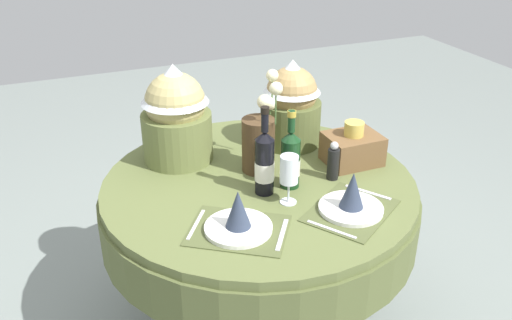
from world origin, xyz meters
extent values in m
plane|color=gray|center=(0.00, 0.00, 0.00)|extent=(8.00, 8.00, 0.00)
cylinder|color=#5B6638|center=(0.00, 0.00, 0.73)|extent=(1.28, 1.28, 0.04)
cylinder|color=#545D33|center=(0.00, 0.00, 0.61)|extent=(1.30, 1.30, 0.20)
cylinder|color=black|center=(0.00, 0.00, 0.37)|extent=(0.12, 0.12, 0.68)
cylinder|color=black|center=(0.00, 0.00, 0.01)|extent=(0.60, 0.60, 0.03)
cube|color=#4E562F|center=(-0.20, -0.30, 0.75)|extent=(0.43, 0.41, 0.00)
cylinder|color=white|center=(-0.20, -0.30, 0.76)|extent=(0.24, 0.24, 0.02)
cone|color=#2D384C|center=(-0.20, -0.30, 0.84)|extent=(0.09, 0.09, 0.14)
cube|color=silver|center=(-0.33, -0.22, 0.75)|extent=(0.12, 0.16, 0.00)
cube|color=silver|center=(-0.08, -0.39, 0.75)|extent=(0.12, 0.17, 0.00)
cube|color=#4E562F|center=(0.23, -0.34, 0.75)|extent=(0.43, 0.40, 0.00)
cylinder|color=white|center=(0.23, -0.34, 0.76)|extent=(0.24, 0.24, 0.02)
cone|color=#2D384C|center=(0.23, -0.34, 0.84)|extent=(0.09, 0.09, 0.14)
cube|color=silver|center=(0.10, -0.43, 0.75)|extent=(0.11, 0.17, 0.00)
cube|color=silver|center=(0.36, -0.26, 0.75)|extent=(0.12, 0.17, 0.00)
cylinder|color=#47331E|center=(0.03, 0.09, 0.86)|extent=(0.14, 0.14, 0.23)
sphere|color=beige|center=(0.12, 0.16, 1.13)|extent=(0.05, 0.05, 0.05)
cylinder|color=#4C7038|center=(0.12, 0.16, 1.05)|extent=(0.01, 0.01, 0.14)
sphere|color=beige|center=(0.10, 0.13, 1.02)|extent=(0.05, 0.05, 0.05)
cylinder|color=#4C7038|center=(0.10, 0.13, 0.99)|extent=(0.01, 0.01, 0.03)
sphere|color=beige|center=(0.08, 0.02, 1.13)|extent=(0.05, 0.05, 0.05)
cylinder|color=#4C7038|center=(0.08, 0.02, 1.04)|extent=(0.01, 0.01, 0.13)
sphere|color=beige|center=(0.08, 0.13, 1.03)|extent=(0.06, 0.06, 0.06)
cylinder|color=#4C7038|center=(0.08, 0.13, 1.00)|extent=(0.01, 0.01, 0.04)
cylinder|color=black|center=(-0.02, -0.09, 0.86)|extent=(0.07, 0.07, 0.23)
cylinder|color=silver|center=(-0.02, -0.09, 0.84)|extent=(0.08, 0.08, 0.08)
cone|color=black|center=(-0.02, -0.09, 0.99)|extent=(0.07, 0.07, 0.03)
cylinder|color=black|center=(-0.02, -0.09, 1.06)|extent=(0.03, 0.03, 0.10)
cylinder|color=black|center=(-0.02, -0.09, 1.10)|extent=(0.03, 0.03, 0.02)
cylinder|color=#143819|center=(0.10, -0.08, 0.85)|extent=(0.08, 0.08, 0.20)
cylinder|color=silver|center=(0.10, -0.08, 0.83)|extent=(0.08, 0.08, 0.07)
cone|color=#143819|center=(0.10, -0.08, 0.97)|extent=(0.08, 0.08, 0.03)
cylinder|color=#143819|center=(0.10, -0.08, 1.03)|extent=(0.03, 0.03, 0.09)
cylinder|color=#B29933|center=(0.10, -0.08, 1.06)|extent=(0.03, 0.03, 0.02)
cylinder|color=silver|center=(0.04, -0.20, 0.75)|extent=(0.06, 0.06, 0.00)
cylinder|color=silver|center=(0.04, -0.20, 0.79)|extent=(0.01, 0.01, 0.08)
cylinder|color=silver|center=(0.04, -0.20, 0.89)|extent=(0.07, 0.07, 0.11)
cylinder|color=black|center=(0.29, -0.10, 0.81)|extent=(0.05, 0.05, 0.13)
sphere|color=#B7B7BC|center=(0.29, -0.10, 0.90)|extent=(0.03, 0.03, 0.03)
cylinder|color=olive|center=(-0.25, 0.32, 0.85)|extent=(0.30, 0.30, 0.21)
sphere|color=tan|center=(-0.25, 0.32, 1.01)|extent=(0.26, 0.26, 0.26)
cone|color=silver|center=(-0.25, 0.32, 1.10)|extent=(0.29, 0.29, 0.17)
cylinder|color=#566033|center=(0.27, 0.28, 0.85)|extent=(0.27, 0.27, 0.20)
sphere|color=#9E7F4C|center=(0.27, 0.28, 1.00)|extent=(0.23, 0.23, 0.23)
cone|color=silver|center=(0.27, 0.28, 1.07)|extent=(0.26, 0.26, 0.15)
cube|color=brown|center=(0.43, 0.00, 0.81)|extent=(0.23, 0.19, 0.13)
cylinder|color=gold|center=(0.43, 0.00, 0.91)|extent=(0.08, 0.08, 0.06)
camera|label=1|loc=(-0.76, -1.82, 1.86)|focal=38.94mm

